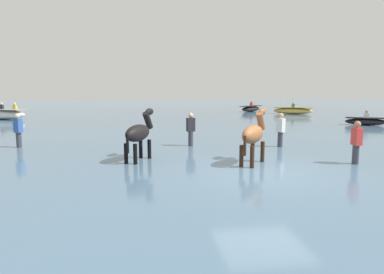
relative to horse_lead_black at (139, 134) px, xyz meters
name	(u,v)px	position (x,y,z in m)	size (l,w,h in m)	color
ground_plane	(263,182)	(3.44, -2.14, -1.15)	(120.00, 120.00, 0.00)	gray
water_surface	(200,132)	(3.44, 7.86, -1.00)	(90.00, 90.00, 0.29)	slate
horse_lead_black	(139,134)	(0.00, 0.00, 0.00)	(1.15, 1.70, 1.94)	black
horse_trailing_chestnut	(254,136)	(3.49, -1.06, 0.03)	(1.38, 1.62, 1.98)	brown
boat_distant_west	(293,111)	(13.37, 17.46, -0.56)	(3.39, 2.39, 1.07)	gold
boat_far_offshore	(251,109)	(10.72, 20.91, -0.58)	(2.68, 2.46, 1.02)	black
boat_mid_outer	(2,114)	(-9.73, 16.21, -0.48)	(4.11, 2.83, 1.22)	silver
boat_near_port	(366,121)	(13.98, 8.42, -0.62)	(2.51, 1.77, 0.95)	black
person_spectator_far	(280,132)	(5.57, 1.78, -0.28)	(0.32, 0.37, 1.63)	#383842
person_wading_mid	(18,133)	(-4.65, 3.24, -0.28)	(0.38, 0.36, 1.63)	#383842
person_wading_close	(356,145)	(6.61, -1.60, -0.28)	(0.20, 0.32, 1.63)	#383842
person_onlooker_left	(191,132)	(2.08, 2.52, -0.28)	(0.36, 0.27, 1.63)	#383842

